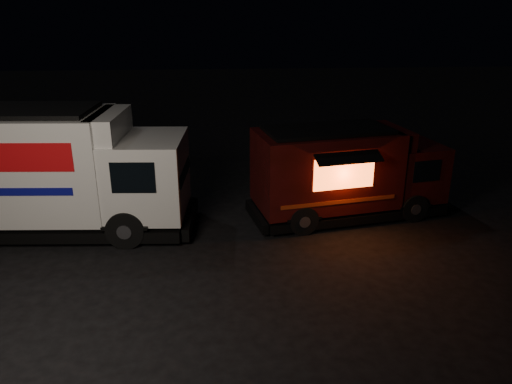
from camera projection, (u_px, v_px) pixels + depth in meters
name	position (u px, v px, depth m)	size (l,w,h in m)	color
ground	(168.00, 280.00, 11.59)	(80.00, 80.00, 0.00)	black
white_truck	(52.00, 171.00, 13.62)	(7.64, 2.61, 3.47)	silver
red_truck	(349.00, 172.00, 14.72)	(5.87, 2.16, 2.73)	#3E0B0C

